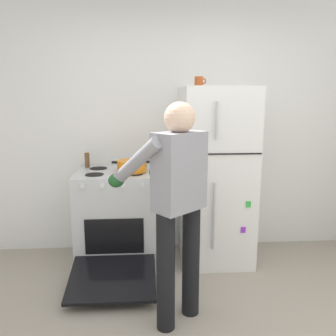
# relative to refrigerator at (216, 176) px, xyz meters

# --- Properties ---
(kitchen_wall_back) EXTENTS (6.00, 0.10, 2.70)m
(kitchen_wall_back) POSITION_rel_refrigerator_xyz_m (-0.40, 0.38, 0.49)
(kitchen_wall_back) COLOR white
(kitchen_wall_back) RESTS_ON ground
(refrigerator) EXTENTS (0.68, 0.72, 1.72)m
(refrigerator) POSITION_rel_refrigerator_xyz_m (0.00, 0.00, 0.00)
(refrigerator) COLOR white
(refrigerator) RESTS_ON ground
(stove_range) EXTENTS (0.76, 1.22, 0.93)m
(stove_range) POSITION_rel_refrigerator_xyz_m (-0.99, -0.02, -0.41)
(stove_range) COLOR silver
(stove_range) RESTS_ON ground
(person_cook) EXTENTS (0.71, 0.76, 1.60)m
(person_cook) POSITION_rel_refrigerator_xyz_m (-0.49, -0.98, 0.10)
(person_cook) COLOR black
(person_cook) RESTS_ON ground
(red_pot) EXTENTS (0.38, 0.28, 0.11)m
(red_pot) POSITION_rel_refrigerator_xyz_m (-0.83, -0.05, 0.12)
(red_pot) COLOR orange
(red_pot) RESTS_ON stove_range
(coffee_mug) EXTENTS (0.11, 0.08, 0.10)m
(coffee_mug) POSITION_rel_refrigerator_xyz_m (-0.18, 0.05, 0.91)
(coffee_mug) COLOR #B24C1E
(coffee_mug) RESTS_ON refrigerator
(pepper_mill) EXTENTS (0.05, 0.05, 0.15)m
(pepper_mill) POSITION_rel_refrigerator_xyz_m (-1.29, 0.20, 0.14)
(pepper_mill) COLOR brown
(pepper_mill) RESTS_ON stove_range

